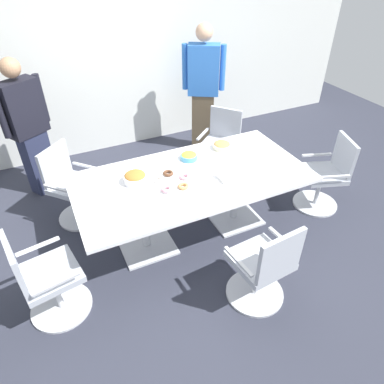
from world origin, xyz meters
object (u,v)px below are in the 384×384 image
office_chair_0 (326,177)px  office_chair_2 (72,189)px  conference_table (192,186)px  snack_bowl_cookies (222,145)px  office_chair_4 (263,268)px  donut_platter (172,182)px  napkin_pile (227,177)px  office_chair_1 (220,147)px  snack_bowl_chips_yellow (189,156)px  office_chair_3 (45,281)px  person_standing_1 (203,88)px  person_standing_0 (29,128)px  snack_bowl_pretzels (135,177)px

office_chair_0 → office_chair_2: size_ratio=1.00×
conference_table → snack_bowl_cookies: bearing=33.9°
office_chair_4 → donut_platter: bearing=105.3°
office_chair_0 → napkin_pile: bearing=107.1°
office_chair_1 → snack_bowl_chips_yellow: bearing=89.3°
office_chair_0 → snack_bowl_chips_yellow: size_ratio=4.84×
office_chair_3 → person_standing_1: (2.56, 2.15, 0.56)m
person_standing_1 → office_chair_2: bearing=52.5°
office_chair_2 → office_chair_3: size_ratio=1.00×
donut_platter → person_standing_0: bearing=125.9°
person_standing_0 → office_chair_1: bearing=133.0°
office_chair_0 → conference_table: bearing=100.9°
snack_bowl_pretzels → office_chair_1: bearing=28.9°
person_standing_1 → snack_bowl_chips_yellow: size_ratio=9.75×
office_chair_3 → office_chair_4: bearing=58.8°
conference_table → snack_bowl_pretzels: 0.60m
conference_table → office_chair_0: office_chair_0 is taller
snack_bowl_pretzels → snack_bowl_chips_yellow: snack_bowl_pretzels is taller
person_standing_1 → snack_bowl_chips_yellow: (-0.88, -1.39, -0.18)m
office_chair_4 → snack_bowl_pretzels: bearing=115.1°
donut_platter → person_standing_1: bearing=54.8°
snack_bowl_chips_yellow → person_standing_0: bearing=140.1°
snack_bowl_chips_yellow → napkin_pile: snack_bowl_chips_yellow is taller
office_chair_3 → napkin_pile: size_ratio=5.81×
office_chair_4 → person_standing_0: bearing=115.4°
snack_bowl_cookies → snack_bowl_chips_yellow: size_ratio=1.12×
office_chair_3 → donut_platter: bearing=96.9°
person_standing_0 → person_standing_1: size_ratio=0.93×
office_chair_4 → person_standing_1: size_ratio=0.50×
office_chair_2 → person_standing_0: person_standing_0 is taller
person_standing_0 → snack_bowl_pretzels: bearing=89.6°
office_chair_0 → napkin_pile: office_chair_0 is taller
office_chair_4 → snack_bowl_chips_yellow: office_chair_4 is taller
office_chair_3 → office_chair_4: size_ratio=1.00×
office_chair_1 → person_standing_0: size_ratio=0.53×
office_chair_1 → person_standing_0: 2.43m
snack_bowl_cookies → donut_platter: 0.89m
office_chair_0 → snack_bowl_chips_yellow: (-1.55, 0.57, 0.38)m
office_chair_2 → office_chair_4: size_ratio=1.00×
office_chair_3 → person_standing_0: person_standing_0 is taller
office_chair_4 → snack_bowl_cookies: 1.58m
snack_bowl_cookies → donut_platter: (-0.79, -0.40, -0.02)m
office_chair_4 → snack_bowl_chips_yellow: 1.47m
office_chair_2 → snack_bowl_chips_yellow: (1.25, -0.50, 0.38)m
office_chair_0 → office_chair_4: 1.73m
person_standing_0 → person_standing_1: person_standing_1 is taller
conference_table → office_chair_0: (1.66, -0.24, -0.22)m
person_standing_0 → conference_table: bearing=100.5°
office_chair_2 → snack_bowl_chips_yellow: office_chair_2 is taller
office_chair_0 → office_chair_4: bearing=139.0°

